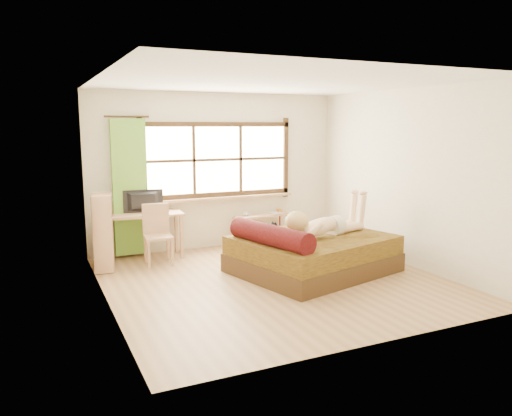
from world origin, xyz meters
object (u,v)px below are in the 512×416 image
pipe_shelf (262,222)px  bed (311,253)px  chair (157,231)px  bookshelf (103,232)px  desk (145,219)px  woman (324,214)px  kitten (266,230)px

pipe_shelf → bed: bearing=-102.5°
bed → pipe_shelf: bed is taller
bed → pipe_shelf: bearing=72.1°
bed → chair: (-1.93, 1.43, 0.23)m
bookshelf → desk: bearing=38.9°
chair → bed: bearing=-32.1°
woman → pipe_shelf: woman is taller
kitten → desk: 2.17m
kitten → bookshelf: 2.44m
bed → pipe_shelf: 1.92m
desk → bed: bearing=-36.9°
desk → chair: (0.11, -0.36, -0.13)m
bed → woman: bearing=-24.8°
bed → chair: 2.41m
kitten → chair: (-1.26, 1.32, -0.14)m
chair → desk: bearing=110.8°
woman → pipe_shelf: (-0.09, 1.95, -0.46)m
desk → bookshelf: 0.82m
woman → bookshelf: (-2.95, 1.43, -0.28)m
chair → pipe_shelf: (2.04, 0.49, -0.12)m
bed → desk: (-2.03, 1.79, 0.36)m
woman → kitten: bearing=155.8°
bed → bookshelf: bookshelf is taller
kitten → pipe_shelf: bearing=52.1°
desk → pipe_shelf: 2.17m
desk → pipe_shelf: bearing=7.7°
pipe_shelf → bookshelf: 2.92m
desk → bookshelf: (-0.72, -0.40, -0.07)m
pipe_shelf → bookshelf: bearing=-178.7°
bed → kitten: bed is taller
kitten → desk: (-1.37, 1.68, -0.02)m
pipe_shelf → kitten: bearing=-122.6°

